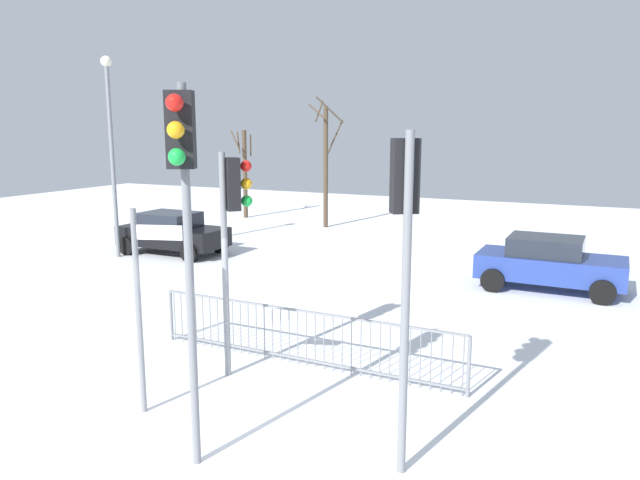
{
  "coord_description": "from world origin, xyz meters",
  "views": [
    {
      "loc": [
        4.79,
        -7.15,
        4.35
      ],
      "look_at": [
        -0.42,
        3.92,
        2.07
      ],
      "focal_mm": 33.46,
      "sensor_mm": 36.0,
      "label": 1
    }
  ],
  "objects": [
    {
      "name": "direction_sign_post",
      "position": [
        -1.34,
        -0.45,
        1.79
      ],
      "size": [
        0.76,
        0.28,
        3.2
      ],
      "rotation": [
        0.0,
        0.0,
        0.3
      ],
      "color": "slate",
      "rests_on": "ground"
    },
    {
      "name": "bare_tree_left",
      "position": [
        -11.1,
        17.89,
        2.29
      ],
      "size": [
        1.17,
        1.18,
        4.3
      ],
      "color": "#473828",
      "rests_on": "ground"
    },
    {
      "name": "street_lamp",
      "position": [
        -10.11,
        8.12,
        4.1
      ],
      "size": [
        0.36,
        0.36,
        6.7
      ],
      "color": "slate",
      "rests_on": "ground"
    },
    {
      "name": "traffic_light_mid_left",
      "position": [
        2.67,
        -0.23,
        3.18
      ],
      "size": [
        0.43,
        0.5,
        4.34
      ],
      "rotation": [
        0.0,
        0.0,
        0.59
      ],
      "color": "slate",
      "rests_on": "ground"
    },
    {
      "name": "ground_plane",
      "position": [
        0.0,
        0.0,
        0.0
      ],
      "size": [
        60.0,
        60.0,
        0.0
      ],
      "primitive_type": "plane",
      "color": "white"
    },
    {
      "name": "bare_tree_centre",
      "position": [
        -6.26,
        16.92,
        2.9
      ],
      "size": [
        1.62,
        1.62,
        5.71
      ],
      "color": "#473828",
      "rests_on": "ground"
    },
    {
      "name": "traffic_light_foreground_left",
      "position": [
        0.3,
        -1.43,
        3.57
      ],
      "size": [
        0.4,
        0.53,
        4.89
      ],
      "rotation": [
        0.0,
        0.0,
        3.59
      ],
      "color": "slate",
      "rests_on": "ground"
    },
    {
      "name": "traffic_light_rear_right",
      "position": [
        -0.9,
        1.39,
        2.91
      ],
      "size": [
        0.46,
        0.47,
        3.97
      ],
      "rotation": [
        0.0,
        0.0,
        5.55
      ],
      "color": "slate",
      "rests_on": "ground"
    },
    {
      "name": "car_blue_far",
      "position": [
        3.69,
        9.83,
        0.77
      ],
      "size": [
        3.84,
        2.0,
        1.47
      ],
      "rotation": [
        0.0,
        0.0,
        -0.02
      ],
      "color": "navy",
      "rests_on": "ground"
    },
    {
      "name": "car_black_mid",
      "position": [
        -8.72,
        9.32,
        0.77
      ],
      "size": [
        3.81,
        1.94,
        1.47
      ],
      "rotation": [
        0.0,
        0.0,
        -0.01
      ],
      "color": "black",
      "rests_on": "ground"
    },
    {
      "name": "pedestrian_guard_railing",
      "position": [
        -0.0,
        2.25,
        0.55
      ],
      "size": [
        6.23,
        0.17,
        1.07
      ],
      "rotation": [
        0.0,
        0.0,
        -0.02
      ],
      "color": "slate",
      "rests_on": "ground"
    }
  ]
}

